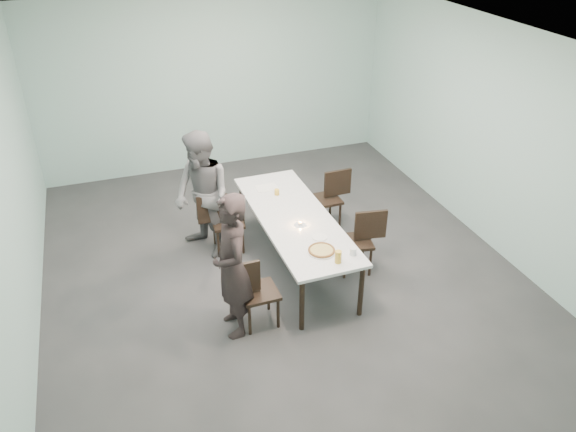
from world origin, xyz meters
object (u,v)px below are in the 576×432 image
object	(u,v)px
diner_near	(232,267)
tealight	(300,224)
chair_far_left	(222,218)
side_plate	(320,237)
diner_far	(202,196)
beer_glass	(338,257)
table	(295,220)
amber_tumbler	(277,192)
pizza	(322,250)
chair_near_right	(362,237)
chair_near_left	(252,289)
water_tumbler	(353,251)
chair_far_right	(330,194)

from	to	relation	value
diner_near	tealight	bearing A→B (deg)	124.26
chair_far_left	side_plate	world-z (taller)	chair_far_left
chair_far_left	diner_near	size ratio (longest dim) A/B	0.50
diner_far	beer_glass	bearing A→B (deg)	7.73
table	amber_tumbler	world-z (taller)	amber_tumbler
amber_tumbler	tealight	bearing A→B (deg)	-88.39
pizza	amber_tumbler	size ratio (longest dim) A/B	4.25
chair_far_left	amber_tumbler	distance (m)	0.84
diner_near	tealight	xyz separation A→B (m)	(1.06, 0.74, -0.10)
chair_near_right	pizza	distance (m)	0.94
chair_near_left	diner_near	size ratio (longest dim) A/B	0.50
table	tealight	distance (m)	0.23
diner_far	side_plate	size ratio (longest dim) A/B	9.74
chair_near_left	table	bearing A→B (deg)	46.75
table	tealight	xyz separation A→B (m)	(-0.01, -0.22, 0.08)
water_tumbler	diner_near	bearing A→B (deg)	177.10
table	tealight	size ratio (longest dim) A/B	46.65
diner_far	amber_tumbler	size ratio (longest dim) A/B	21.91
chair_far_right	table	bearing A→B (deg)	42.14
table	chair_near_left	world-z (taller)	chair_near_left
chair_far_left	chair_far_right	bearing A→B (deg)	8.82
chair_near_left	diner_near	xyz separation A→B (m)	(-0.21, -0.01, 0.37)
pizza	chair_far_right	bearing A→B (deg)	63.59
chair_near_right	beer_glass	distance (m)	1.05
diner_near	tealight	distance (m)	1.30
chair_far_left	beer_glass	distance (m)	2.04
table	chair_near_left	size ratio (longest dim) A/B	3.00
diner_near	diner_far	xyz separation A→B (m)	(0.02, 1.67, 0.01)
chair_far_left	chair_far_right	distance (m)	1.68
chair_near_left	water_tumbler	size ratio (longest dim) A/B	9.67
chair_far_right	water_tumbler	bearing A→B (deg)	72.65
chair_far_left	beer_glass	size ratio (longest dim) A/B	5.80
chair_near_left	chair_far_left	world-z (taller)	same
chair_far_left	side_plate	size ratio (longest dim) A/B	4.83
diner_near	beer_glass	distance (m)	1.20
beer_glass	water_tumbler	distance (m)	0.24
chair_near_left	tealight	distance (m)	1.15
side_plate	amber_tumbler	world-z (taller)	amber_tumbler
chair_near_left	amber_tumbler	distance (m)	1.81
chair_near_left	chair_far_right	xyz separation A→B (m)	(1.71, 1.77, 0.00)
chair_near_left	side_plate	size ratio (longest dim) A/B	4.83
chair_near_left	beer_glass	size ratio (longest dim) A/B	5.80
side_plate	diner_far	bearing A→B (deg)	132.15
table	water_tumbler	size ratio (longest dim) A/B	29.03
chair_far_right	tealight	bearing A→B (deg)	48.60
amber_tumbler	diner_near	bearing A→B (deg)	-122.97
chair_far_right	amber_tumbler	size ratio (longest dim) A/B	10.88
pizza	amber_tumbler	world-z (taller)	amber_tumbler
table	amber_tumbler	size ratio (longest dim) A/B	32.66
side_plate	chair_far_right	bearing A→B (deg)	61.99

